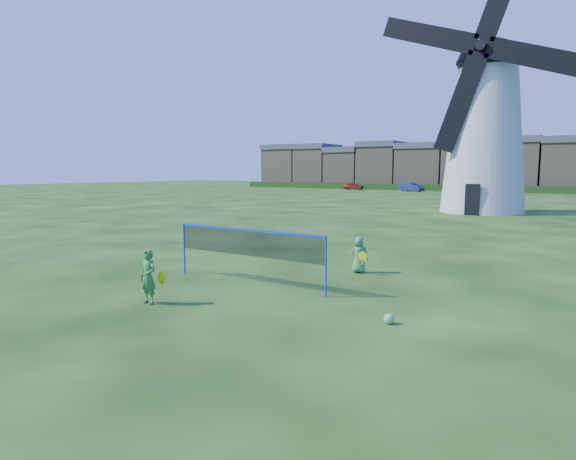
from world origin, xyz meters
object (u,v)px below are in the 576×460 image
(play_ball, at_px, (389,319))
(player_girl, at_px, (148,277))
(badminton_net, at_px, (248,244))
(car_right, at_px, (412,187))
(car_left, at_px, (353,186))
(player_boy, at_px, (359,255))
(windmill, at_px, (485,127))

(play_ball, bearing_deg, player_girl, -161.71)
(player_girl, relative_size, play_ball, 5.95)
(badminton_net, xyz_separation_m, play_ball, (4.66, -1.16, -1.03))
(car_right, bearing_deg, car_left, 103.72)
(badminton_net, xyz_separation_m, car_left, (-28.29, 63.78, -0.55))
(player_girl, height_order, car_right, car_right)
(car_right, bearing_deg, play_ball, -140.57)
(player_girl, bearing_deg, play_ball, 19.74)
(badminton_net, relative_size, player_boy, 4.49)
(windmill, relative_size, car_right, 4.80)
(player_girl, xyz_separation_m, car_right, (-17.04, 65.52, 0.00))
(player_girl, relative_size, car_left, 0.38)
(windmill, bearing_deg, player_boy, -85.73)
(player_girl, height_order, car_left, player_girl)
(badminton_net, height_order, car_right, badminton_net)
(car_left, bearing_deg, badminton_net, -162.22)
(windmill, bearing_deg, play_ball, -81.11)
(badminton_net, bearing_deg, player_boy, 58.28)
(player_girl, distance_m, car_left, 72.20)
(player_boy, relative_size, car_right, 0.28)
(badminton_net, bearing_deg, player_girl, -102.99)
(car_left, height_order, car_right, car_right)
(play_ball, height_order, car_left, car_left)
(player_boy, bearing_deg, car_left, -85.65)
(windmill, relative_size, play_ball, 87.10)
(car_left, bearing_deg, player_girl, -163.65)
(play_ball, bearing_deg, badminton_net, 166.01)
(badminton_net, xyz_separation_m, player_girl, (-0.67, -2.92, -0.49))
(car_left, bearing_deg, car_right, -102.52)
(windmill, distance_m, car_right, 38.94)
(player_girl, height_order, player_boy, player_girl)
(play_ball, xyz_separation_m, car_right, (-22.37, 63.76, 0.55))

